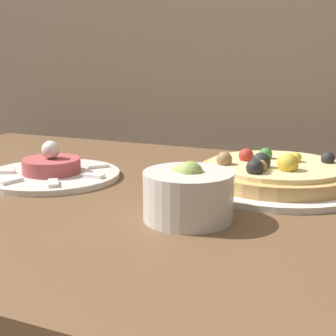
# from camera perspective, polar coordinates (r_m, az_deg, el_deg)

# --- Properties ---
(dining_table) EXTENTS (1.38, 0.78, 0.79)m
(dining_table) POSITION_cam_1_polar(r_m,az_deg,el_deg) (0.78, 1.21, -10.78)
(dining_table) COLOR brown
(dining_table) RESTS_ON ground_plane
(pizza_plate) EXTENTS (0.31, 0.31, 0.07)m
(pizza_plate) POSITION_cam_1_polar(r_m,az_deg,el_deg) (0.81, 12.98, -0.83)
(pizza_plate) COLOR silver
(pizza_plate) RESTS_ON dining_table
(tartare_plate) EXTENTS (0.24, 0.24, 0.07)m
(tartare_plate) POSITION_cam_1_polar(r_m,az_deg,el_deg) (0.87, -13.98, -0.40)
(tartare_plate) COLOR silver
(tartare_plate) RESTS_ON dining_table
(small_bowl) EXTENTS (0.12, 0.12, 0.08)m
(small_bowl) POSITION_cam_1_polar(r_m,az_deg,el_deg) (0.62, 2.47, -3.16)
(small_bowl) COLOR silver
(small_bowl) RESTS_ON dining_table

